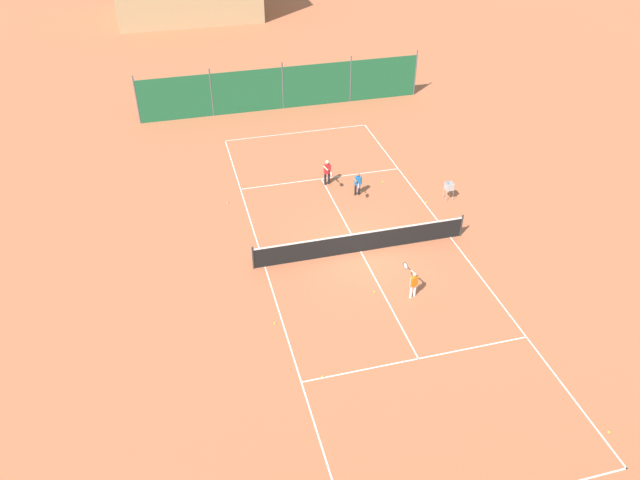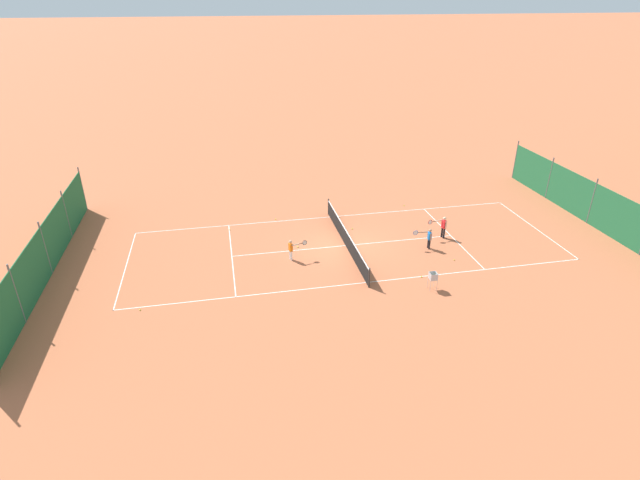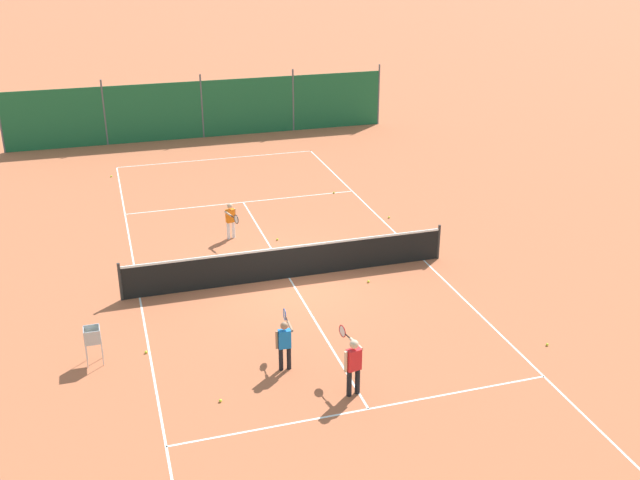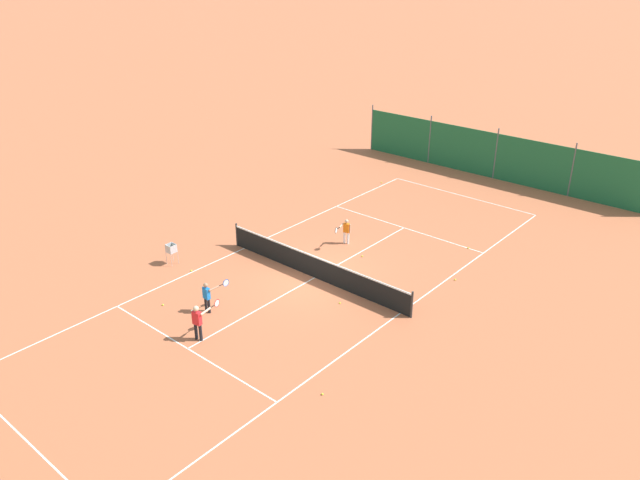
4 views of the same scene
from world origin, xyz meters
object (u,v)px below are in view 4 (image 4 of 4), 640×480
Objects in this scene: player_far_service at (346,230)px; player_near_baseline at (208,295)px; tennis_net at (315,267)px; tennis_ball_alley_right at (382,182)px; player_near_service at (198,320)px; ball_hopper at (171,250)px; tennis_ball_alley_left at (455,280)px; tennis_ball_far_corner at (163,305)px; tennis_ball_mid_court at (191,271)px; tennis_ball_service_box at (340,303)px; tennis_ball_near_corner at (468,248)px; tennis_ball_by_net_left at (322,394)px; tennis_ball_by_net_right at (362,256)px.

player_far_service is 7.66m from player_near_baseline.
tennis_ball_alley_right is (4.36, -10.71, -0.47)m from tennis_net.
player_near_service is 1.48× the size of ball_hopper.
tennis_ball_far_corner is at bearing 50.30° from tennis_ball_alley_left.
tennis_ball_mid_court is (4.18, 2.88, -0.47)m from tennis_net.
tennis_ball_alley_left is (-4.51, -9.22, -0.73)m from player_near_service.
tennis_ball_alley_right is at bearing -75.59° from player_near_service.
tennis_net is 139.09× the size of tennis_ball_alley_right.
tennis_ball_service_box is at bearing -164.48° from ball_hopper.
player_near_service is (0.13, 5.77, 0.27)m from tennis_net.
ball_hopper reaches higher than tennis_ball_service_box.
player_far_service is at bearing 2.18° from tennis_ball_alley_left.
tennis_ball_alley_left is 1.00× the size of tennis_ball_alley_right.
tennis_ball_alley_left and tennis_ball_far_corner have the same top height.
player_near_baseline is 18.10× the size of tennis_ball_near_corner.
player_near_service is (-1.12, 1.36, 0.07)m from player_near_baseline.
tennis_ball_near_corner is (-1.35, -7.29, 0.00)m from tennis_ball_service_box.
tennis_ball_alley_left is 10.65m from tennis_ball_mid_court.
player_far_service is 17.62× the size of tennis_ball_alley_left.
tennis_ball_near_corner is 11.95m from tennis_ball_mid_court.
player_far_service is 7.53m from ball_hopper.
ball_hopper is at bearing -12.91° from tennis_ball_by_net_left.
player_far_service is 9.06m from player_near_service.
tennis_ball_by_net_left is at bearing 167.09° from ball_hopper.
tennis_net is at bearing -47.23° from tennis_ball_by_net_left.
tennis_ball_by_net_left is at bearing 124.66° from player_far_service.
ball_hopper reaches higher than tennis_ball_mid_court.
tennis_net is at bearing -105.84° from player_near_baseline.
tennis_ball_near_corner is 13.21m from tennis_ball_far_corner.
tennis_ball_near_corner is 1.00× the size of tennis_ball_far_corner.
tennis_ball_alley_right is at bearing -59.95° from tennis_ball_by_net_left.
tennis_ball_by_net_right is at bearing -93.11° from player_near_service.
tennis_ball_far_corner is at bearing 28.07° from player_near_baseline.
tennis_net is 7.69× the size of player_near_baseline.
tennis_ball_alley_left is at bearing -169.53° from tennis_ball_by_net_right.
tennis_ball_by_net_left is (-5.90, 8.53, -0.65)m from player_far_service.
player_near_service is 19.95× the size of tennis_ball_mid_court.
player_near_service is at bearing 129.60° from player_near_baseline.
player_near_baseline is at bearing 46.79° from tennis_ball_service_box.
tennis_ball_by_net_right and tennis_ball_mid_court have the same top height.
player_far_service reaches higher than ball_hopper.
tennis_ball_alley_right and tennis_ball_mid_court have the same top height.
player_far_service is (1.01, -3.25, 0.18)m from tennis_net.
tennis_ball_mid_court is at bearing 36.51° from tennis_ball_alley_left.
player_far_service reaches higher than tennis_ball_alley_right.
player_near_service is 17.03m from tennis_ball_alley_right.
tennis_ball_alley_right is 1.00× the size of tennis_ball_mid_court.
player_near_baseline is 4.29m from ball_hopper.
tennis_ball_alley_right is (4.23, -16.48, -0.73)m from player_near_service.
player_near_baseline is at bearing 74.16° from tennis_net.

